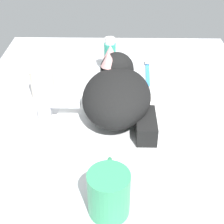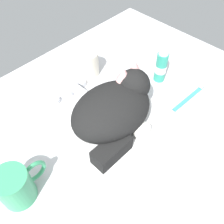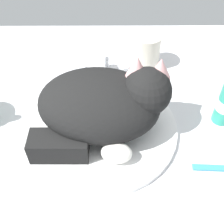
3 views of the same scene
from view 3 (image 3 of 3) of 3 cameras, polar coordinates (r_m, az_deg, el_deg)
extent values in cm
cube|color=silver|center=(59.62, -2.38, -4.24)|extent=(110.00, 82.50, 3.00)
cylinder|color=white|center=(58.06, -2.44, -2.97)|extent=(31.33, 31.33, 1.07)
cylinder|color=silver|center=(70.78, -2.10, 9.42)|extent=(3.60, 3.60, 4.03)
cube|color=silver|center=(65.19, -2.26, 9.03)|extent=(2.00, 9.47, 2.00)
cylinder|color=silver|center=(71.84, -6.48, 8.64)|extent=(2.80, 2.80, 1.80)
cylinder|color=silver|center=(71.49, 2.34, 8.72)|extent=(2.80, 2.80, 1.80)
ellipsoid|color=black|center=(53.35, -2.65, 1.53)|extent=(24.74, 19.29, 11.81)
sphere|color=black|center=(51.78, 7.02, 4.44)|extent=(9.88, 9.88, 9.04)
ellipsoid|color=white|center=(52.91, 4.89, 3.15)|extent=(6.33, 5.52, 4.97)
cone|color=#DB9E9E|center=(50.50, 5.09, 9.04)|extent=(4.45, 4.45, 4.07)
cone|color=#DB9E9E|center=(50.72, 9.74, 8.69)|extent=(4.45, 4.45, 4.07)
cube|color=black|center=(52.19, -10.59, -6.74)|extent=(10.65, 4.84, 4.77)
ellipsoid|color=white|center=(50.69, 0.93, -8.28)|extent=(5.93, 4.13, 4.29)
cylinder|color=silver|center=(71.88, 6.88, 12.02)|extent=(6.68, 6.68, 8.66)
camera|label=1|loc=(0.81, -73.80, 22.65)|focal=52.49mm
camera|label=2|loc=(0.36, -95.76, 23.72)|focal=39.61mm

